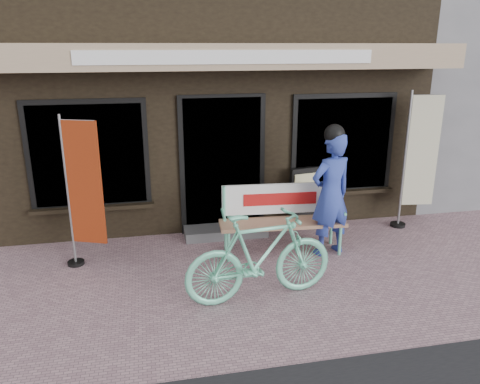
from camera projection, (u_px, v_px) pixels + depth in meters
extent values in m
plane|color=#A47D86|center=(250.00, 289.00, 5.82)|extent=(70.00, 70.00, 0.00)
cube|color=black|center=(199.00, 99.00, 9.95)|extent=(7.00, 6.00, 3.60)
cube|color=tan|center=(225.00, 56.00, 6.54)|extent=(7.00, 0.80, 0.35)
cube|color=white|center=(230.00, 57.00, 6.16)|extent=(4.00, 0.02, 0.18)
cube|color=black|center=(223.00, 165.00, 7.34)|extent=(1.20, 0.06, 2.10)
cube|color=black|center=(223.00, 165.00, 7.33)|extent=(1.35, 0.04, 2.20)
cube|color=black|center=(89.00, 155.00, 6.88)|extent=(1.60, 0.06, 1.50)
cube|color=black|center=(343.00, 144.00, 7.65)|extent=(1.60, 0.06, 1.50)
cube|color=black|center=(88.00, 156.00, 6.87)|extent=(1.75, 0.04, 1.65)
cube|color=black|center=(343.00, 144.00, 7.64)|extent=(1.75, 0.04, 1.65)
cube|color=black|center=(93.00, 208.00, 7.07)|extent=(1.80, 0.18, 0.06)
cube|color=black|center=(341.00, 192.00, 7.83)|extent=(1.80, 0.18, 0.06)
cube|color=#59595B|center=(226.00, 231.00, 7.43)|extent=(1.30, 0.45, 0.15)
cylinder|color=#6ED6AE|center=(229.00, 247.00, 6.51)|extent=(0.05, 0.05, 0.42)
cylinder|color=#6ED6AE|center=(226.00, 236.00, 6.89)|extent=(0.05, 0.05, 0.42)
cylinder|color=#6ED6AE|center=(340.00, 241.00, 6.71)|extent=(0.05, 0.05, 0.42)
cylinder|color=#6ED6AE|center=(331.00, 231.00, 7.09)|extent=(0.05, 0.05, 0.42)
cube|color=#A6795B|center=(283.00, 223.00, 6.73)|extent=(1.84, 0.58, 0.05)
cylinder|color=#6ED6AE|center=(224.00, 205.00, 6.74)|extent=(0.05, 0.05, 0.55)
cylinder|color=#6ED6AE|center=(334.00, 200.00, 6.95)|extent=(0.05, 0.05, 0.55)
cube|color=white|center=(280.00, 198.00, 6.85)|extent=(1.71, 0.16, 0.45)
cube|color=#B21414|center=(280.00, 199.00, 6.82)|extent=(1.08, 0.09, 0.18)
cylinder|color=#6ED6AE|center=(223.00, 215.00, 6.57)|extent=(0.07, 0.44, 0.04)
cylinder|color=#6ED6AE|center=(340.00, 209.00, 6.78)|extent=(0.07, 0.44, 0.04)
imported|color=#2F42A3|center=(331.00, 195.00, 6.58)|extent=(0.74, 0.59, 1.78)
sphere|color=black|center=(334.00, 134.00, 6.33)|extent=(0.35, 0.35, 0.29)
imported|color=#6ED6AE|center=(260.00, 256.00, 5.46)|extent=(1.86, 0.73, 1.09)
cylinder|color=gray|center=(68.00, 193.00, 6.16)|extent=(0.04, 0.04, 2.08)
cylinder|color=gray|center=(77.00, 121.00, 5.83)|extent=(0.45, 0.20, 0.02)
cube|color=maroon|center=(85.00, 184.00, 6.08)|extent=(0.45, 0.20, 1.65)
cylinder|color=black|center=(76.00, 263.00, 6.47)|extent=(0.29, 0.29, 0.05)
cylinder|color=gray|center=(405.00, 161.00, 7.51)|extent=(0.04, 0.04, 2.24)
cylinder|color=gray|center=(428.00, 95.00, 7.21)|extent=(0.51, 0.10, 0.02)
cube|color=beige|center=(422.00, 151.00, 7.48)|extent=(0.51, 0.10, 1.78)
cylinder|color=black|center=(398.00, 225.00, 7.84)|extent=(0.28, 0.28, 0.05)
cube|color=black|center=(304.00, 197.00, 7.69)|extent=(0.51, 0.19, 1.01)
cube|color=beige|center=(306.00, 192.00, 7.61)|extent=(0.42, 0.10, 0.62)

